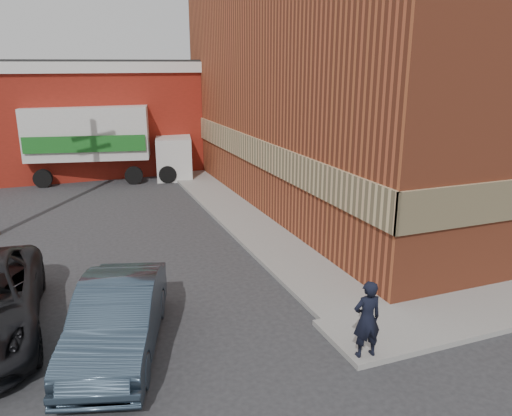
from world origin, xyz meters
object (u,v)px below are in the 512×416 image
object	(u,v)px
brick_building	(409,82)
sedan	(117,318)
man	(367,319)
box_truck	(104,138)
warehouse	(43,115)

from	to	relation	value
brick_building	sedan	bearing A→B (deg)	-146.82
man	sedan	bearing A→B (deg)	-20.99
sedan	box_truck	distance (m)	15.46
sedan	warehouse	bearing A→B (deg)	111.13
brick_building	box_truck	distance (m)	13.92
man	box_truck	size ratio (longest dim) A/B	0.21
brick_building	box_truck	xyz separation A→B (m)	(-11.82, 6.86, -2.65)
man	sedan	world-z (taller)	man
brick_building	sedan	distance (m)	16.03
brick_building	man	world-z (taller)	brick_building
man	brick_building	bearing A→B (deg)	-124.98
warehouse	box_truck	distance (m)	4.99
brick_building	box_truck	size ratio (longest dim) A/B	2.46
warehouse	man	xyz separation A→B (m)	(5.80, -21.55, -1.93)
sedan	box_truck	size ratio (longest dim) A/B	0.57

